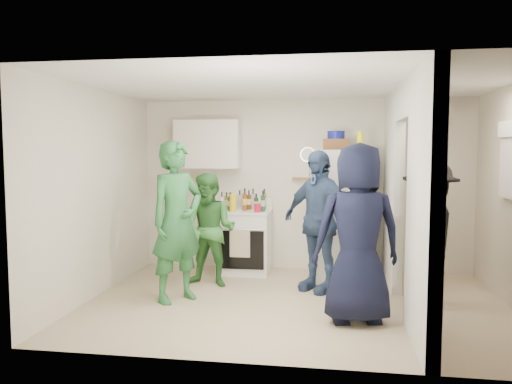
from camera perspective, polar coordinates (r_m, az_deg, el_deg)
floor at (r=5.91m, az=4.50°, el=-12.56°), size 4.80×4.80×0.00m
wall_back at (r=7.36m, az=5.51°, el=0.78°), size 4.80×0.00×4.80m
wall_front at (r=3.98m, az=2.85°, el=-2.56°), size 4.80×0.00×4.80m
wall_left at (r=6.30m, az=-17.74°, el=-0.09°), size 0.00×3.40×3.40m
ceiling at (r=5.69m, az=4.66°, el=12.24°), size 4.80×4.80×0.00m
partition_pier_back at (r=6.80m, az=15.39°, el=0.30°), size 0.12×1.20×2.50m
partition_pier_front at (r=4.63m, az=18.58°, el=-1.78°), size 0.12×1.20×2.50m
partition_header at (r=5.71m, az=16.94°, el=10.01°), size 0.12×1.00×0.40m
stove at (r=7.22m, az=-1.35°, el=-5.66°), size 0.76×0.63×0.90m
upper_cabinet at (r=7.37m, az=-5.51°, el=5.45°), size 0.95×0.34×0.70m
fridge at (r=7.02m, az=9.83°, el=-2.46°), size 0.73×0.71×1.77m
wicker_basket at (r=7.02m, az=9.11°, el=5.40°), size 0.35×0.25×0.15m
blue_bowl at (r=7.02m, az=9.13°, el=6.46°), size 0.24×0.24×0.11m
yellow_cup_stack_top at (r=6.88m, az=11.81°, el=5.79°), size 0.09×0.09×0.25m
wall_clock at (r=7.32m, az=5.93°, el=4.28°), size 0.22×0.02×0.22m
spice_shelf at (r=7.30m, az=5.50°, el=1.53°), size 0.35×0.08×0.03m
nook_valance at (r=6.15m, az=27.23°, el=6.50°), size 0.04×0.82×0.18m
yellow_cup_stack_stove at (r=6.95m, az=-2.65°, el=-1.27°), size 0.09×0.09×0.25m
red_cup at (r=6.92m, az=0.15°, el=-1.84°), size 0.09×0.09×0.12m
person_green_left at (r=5.88m, az=-9.03°, el=-3.35°), size 0.77×0.81×1.87m
person_green_center at (r=6.50m, az=-5.26°, el=-4.33°), size 0.79×0.66×1.47m
person_denim at (r=6.28m, az=7.07°, el=-3.29°), size 1.09×0.96×1.77m
person_navy at (r=5.17m, az=11.54°, el=-4.66°), size 0.99×0.75×1.84m
person_nook at (r=5.96m, az=19.16°, el=-4.49°), size 0.93×1.21×1.65m
bottle_a at (r=7.31m, az=-3.37°, el=-0.99°), size 0.06×0.06×0.25m
bottle_b at (r=7.09m, az=-2.96°, el=-1.10°), size 0.07×0.07×0.26m
bottle_c at (r=7.32m, az=-1.87°, el=-0.87°), size 0.06×0.06×0.28m
bottle_d at (r=7.11m, az=-1.30°, el=-0.86°), size 0.07×0.07×0.32m
bottle_e at (r=7.32m, az=-0.34°, el=-0.76°), size 0.06×0.06×0.30m
bottle_f at (r=7.14m, az=0.03°, el=-1.15°), size 0.06×0.06×0.24m
bottle_g at (r=7.26m, az=0.95°, el=-0.81°), size 0.06×0.06×0.30m
bottle_h at (r=7.07m, az=-3.92°, el=-1.08°), size 0.06×0.06×0.27m
bottle_i at (r=7.24m, az=-0.82°, el=-0.90°), size 0.06×0.06×0.28m
bottle_j at (r=7.00m, az=0.80°, el=-1.04°), size 0.06×0.06×0.29m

